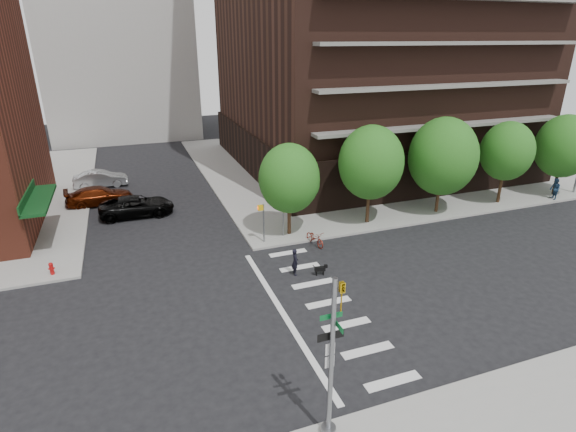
% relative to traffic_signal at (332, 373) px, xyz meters
% --- Properties ---
extents(ground, '(120.00, 120.00, 0.00)m').
position_rel_traffic_signal_xyz_m(ground, '(0.47, 7.49, -2.70)').
color(ground, black).
rests_on(ground, ground).
extents(sidewalk_ne, '(39.00, 33.00, 0.15)m').
position_rel_traffic_signal_xyz_m(sidewalk_ne, '(20.97, 30.99, -2.62)').
color(sidewalk_ne, gray).
rests_on(sidewalk_ne, ground).
extents(crosswalk, '(3.85, 13.00, 0.01)m').
position_rel_traffic_signal_xyz_m(crosswalk, '(2.68, 7.49, -2.69)').
color(crosswalk, silver).
rests_on(crosswalk, ground).
extents(tree_a, '(4.00, 4.00, 5.90)m').
position_rel_traffic_signal_xyz_m(tree_a, '(4.47, 15.99, 1.35)').
color(tree_a, '#301E11').
rests_on(tree_a, sidewalk_ne).
extents(tree_b, '(4.50, 4.50, 6.65)m').
position_rel_traffic_signal_xyz_m(tree_b, '(10.47, 15.99, 1.85)').
color(tree_b, '#301E11').
rests_on(tree_b, sidewalk_ne).
extents(tree_c, '(5.00, 5.00, 6.80)m').
position_rel_traffic_signal_xyz_m(tree_c, '(16.47, 15.99, 1.75)').
color(tree_c, '#301E11').
rests_on(tree_c, sidewalk_ne).
extents(tree_d, '(4.00, 4.00, 6.20)m').
position_rel_traffic_signal_xyz_m(tree_d, '(22.47, 15.99, 1.64)').
color(tree_d, '#301E11').
rests_on(tree_d, sidewalk_ne).
extents(tree_e, '(4.50, 4.50, 6.35)m').
position_rel_traffic_signal_xyz_m(tree_e, '(28.47, 15.99, 1.55)').
color(tree_e, '#301E11').
rests_on(tree_e, sidewalk_ne).
extents(traffic_signal, '(0.90, 0.75, 6.00)m').
position_rel_traffic_signal_xyz_m(traffic_signal, '(0.00, 0.00, 0.00)').
color(traffic_signal, slate).
rests_on(traffic_signal, sidewalk_s).
extents(pedestrian_signal, '(2.18, 0.67, 2.60)m').
position_rel_traffic_signal_xyz_m(pedestrian_signal, '(2.79, 15.42, -0.84)').
color(pedestrian_signal, slate).
rests_on(pedestrian_signal, sidewalk_ne).
extents(fire_hydrant, '(0.24, 0.24, 0.73)m').
position_rel_traffic_signal_xyz_m(fire_hydrant, '(-10.03, 15.29, -2.15)').
color(fire_hydrant, '#A50C0C').
rests_on(fire_hydrant, sidewalk_nw).
extents(parked_car_black, '(2.59, 5.44, 1.50)m').
position_rel_traffic_signal_xyz_m(parked_car_black, '(-5.03, 23.37, -1.95)').
color(parked_car_black, black).
rests_on(parked_car_black, ground).
extents(parked_car_maroon, '(2.56, 5.26, 1.47)m').
position_rel_traffic_signal_xyz_m(parked_car_maroon, '(-7.73, 26.93, -1.96)').
color(parked_car_maroon, '#421204').
rests_on(parked_car_maroon, ground).
extents(parked_car_silver, '(1.63, 4.57, 1.50)m').
position_rel_traffic_signal_xyz_m(parked_car_silver, '(-7.73, 31.74, -1.95)').
color(parked_car_silver, '#ACB1B4').
rests_on(parked_car_silver, ground).
extents(scooter, '(1.00, 1.98, 1.00)m').
position_rel_traffic_signal_xyz_m(scooter, '(5.51, 13.99, -2.20)').
color(scooter, maroon).
rests_on(scooter, ground).
extents(dog_walker, '(0.61, 0.43, 1.58)m').
position_rel_traffic_signal_xyz_m(dog_walker, '(2.91, 10.83, -1.91)').
color(dog_walker, black).
rests_on(dog_walker, ground).
extents(dog, '(0.75, 0.33, 0.62)m').
position_rel_traffic_signal_xyz_m(dog, '(4.25, 10.26, -2.31)').
color(dog, black).
rests_on(dog, ground).
extents(pedestrian_far, '(1.04, 0.93, 1.76)m').
position_rel_traffic_signal_xyz_m(pedestrian_far, '(27.27, 14.99, -1.67)').
color(pedestrian_far, navy).
rests_on(pedestrian_far, sidewalk_ne).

